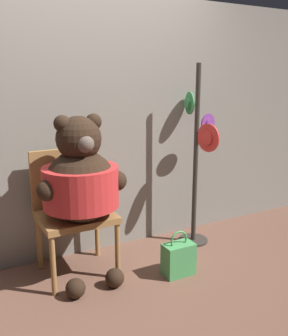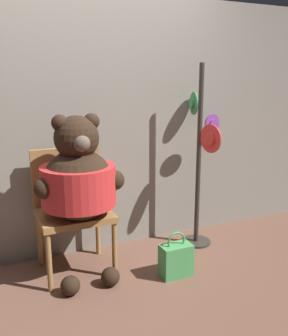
% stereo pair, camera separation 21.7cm
% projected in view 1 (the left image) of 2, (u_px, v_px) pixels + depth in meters
% --- Properties ---
extents(ground_plane, '(14.00, 14.00, 0.00)m').
position_uv_depth(ground_plane, '(124.00, 283.00, 2.89)').
color(ground_plane, brown).
extents(wall_back, '(8.00, 0.10, 2.24)m').
position_uv_depth(wall_back, '(88.00, 128.00, 3.23)').
color(wall_back, gray).
rests_on(wall_back, ground_plane).
extents(chair, '(0.57, 0.50, 0.99)m').
position_uv_depth(chair, '(72.00, 205.00, 2.98)').
color(chair, '#9E703D').
rests_on(chair, ground_plane).
extents(teddy_bear, '(0.69, 0.61, 1.29)m').
position_uv_depth(teddy_bear, '(81.00, 182.00, 2.79)').
color(teddy_bear, black).
rests_on(teddy_bear, ground_plane).
extents(hat_display_rack, '(0.39, 0.55, 1.67)m').
position_uv_depth(hat_display_rack, '(198.00, 159.00, 3.45)').
color(hat_display_rack, '#332D28').
rests_on(hat_display_rack, ground_plane).
extents(handbag_on_ground, '(0.25, 0.15, 0.37)m').
position_uv_depth(handbag_on_ground, '(178.00, 258.00, 2.99)').
color(handbag_on_ground, '#479E56').
rests_on(handbag_on_ground, ground_plane).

